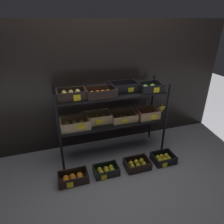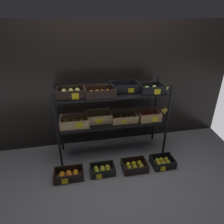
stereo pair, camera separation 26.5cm
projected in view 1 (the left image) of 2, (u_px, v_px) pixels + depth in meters
name	position (u px, v px, depth m)	size (l,w,h in m)	color
ground_plane	(112.00, 152.00, 2.95)	(10.00, 10.00, 0.00)	gray
storefront_wall	(104.00, 86.00, 2.91)	(3.85, 0.12, 1.83)	black
display_rack	(112.00, 108.00, 2.63)	(1.58, 0.44, 1.06)	black
crate_ground_orange	(73.00, 178.00, 2.39)	(0.36, 0.21, 0.12)	black
crate_ground_lemon	(106.00, 171.00, 2.52)	(0.32, 0.21, 0.11)	black
crate_ground_center_lemon	(137.00, 164.00, 2.63)	(0.33, 0.24, 0.11)	black
crate_ground_right_lemon	(163.00, 159.00, 2.73)	(0.30, 0.25, 0.11)	black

